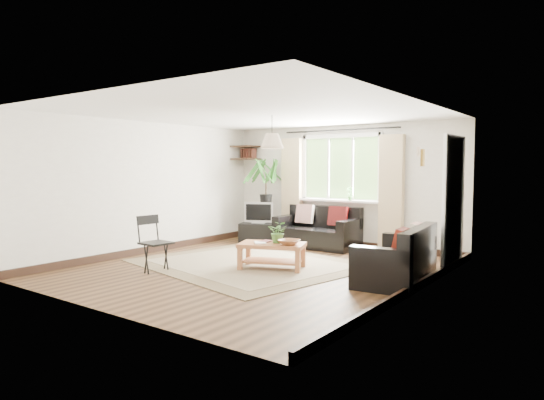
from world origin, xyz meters
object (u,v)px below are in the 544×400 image
Objects in this scene: sofa_right at (396,255)px; coffee_table at (272,256)px; palm_stand at (266,200)px; tv_stand at (259,233)px; sofa_back at (317,228)px; folding_chair at (156,244)px.

coffee_table is at bearing -84.34° from sofa_right.
sofa_right is 0.89× the size of palm_stand.
tv_stand is (-3.58, 1.54, -0.16)m from sofa_right.
sofa_right is 1.89m from coffee_table.
sofa_back is 1.03× the size of sofa_right.
sofa_right is 1.85× the size of folding_chair.
coffee_table is 1.30× the size of tv_stand.
tv_stand is at bearing 11.90° from folding_chair.
sofa_right is at bearing -59.78° from folding_chair.
tv_stand is (-1.73, 1.91, 0.00)m from coffee_table.
coffee_table is (-1.84, -0.38, -0.16)m from sofa_right.
sofa_back is 1.28m from tv_stand.
sofa_right is 1.56× the size of coffee_table.
sofa_back is at bearing -9.64° from folding_chair.
sofa_back is at bearing -2.70° from palm_stand.
folding_chair is (-1.30, -1.18, 0.22)m from coffee_table.
sofa_right is at bearing -37.27° from sofa_back.
palm_stand is (-1.78, 2.23, 0.68)m from coffee_table.
palm_stand reaches higher than folding_chair.
sofa_back is 0.92× the size of palm_stand.
tv_stand is at bearing -119.09° from sofa_right.
folding_chair is (-3.14, -1.55, 0.06)m from sofa_right.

